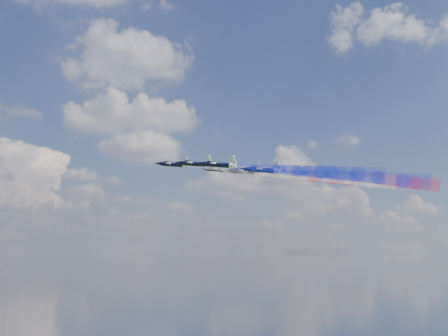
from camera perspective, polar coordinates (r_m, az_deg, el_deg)
name	(u,v)px	position (r m, az deg, el deg)	size (l,w,h in m)	color
jet_lead	(173,164)	(178.00, -5.20, 0.36)	(10.15, 12.68, 3.38)	black
trail_lead	(245,169)	(167.22, 2.16, -0.15)	(4.23, 38.15, 4.23)	white
jet_inner_left	(194,164)	(162.24, -3.03, 0.43)	(10.15, 12.68, 3.38)	black
trail_inner_left	(275,169)	(152.48, 5.21, -0.13)	(4.23, 38.15, 4.23)	#1928D7
jet_inner_right	(219,170)	(180.66, -0.56, -0.16)	(10.15, 12.68, 3.38)	black
trail_inner_right	(292,175)	(171.75, 6.91, -0.68)	(4.23, 38.15, 4.23)	red
jet_outer_left	(217,165)	(150.36, -0.70, 0.34)	(10.15, 12.68, 3.38)	black
trail_outer_left	(306,171)	(141.69, 8.36, -0.27)	(4.23, 38.15, 4.23)	#1928D7
jet_center_third	(244,171)	(167.66, 2.03, -0.35)	(10.15, 12.68, 3.38)	black
trail_center_third	(325,177)	(159.95, 10.21, -0.92)	(4.23, 38.15, 4.23)	white
jet_outer_right	(262,171)	(184.60, 3.85, -0.31)	(10.15, 12.68, 3.38)	black
trail_outer_right	(336,176)	(177.48, 11.31, -0.83)	(4.23, 38.15, 4.23)	red
jet_rear_left	(262,170)	(154.57, 3.86, -0.21)	(10.15, 12.68, 3.38)	black
trail_rear_left	(352,176)	(147.77, 12.84, -0.82)	(4.23, 38.15, 4.23)	#1928D7
jet_rear_right	(286,174)	(171.15, 6.31, -0.61)	(10.15, 12.68, 3.38)	black
trail_rear_right	(369,180)	(165.21, 14.46, -1.17)	(4.23, 38.15, 4.23)	red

